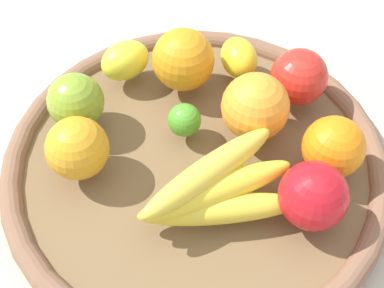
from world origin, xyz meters
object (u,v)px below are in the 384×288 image
Objects in this scene: orange_2 at (73,148)px; apple_0 at (72,101)px; apple_2 at (309,196)px; lemon_1 at (235,58)px; orange_1 at (251,107)px; lime_0 at (181,120)px; lemon_0 at (122,60)px; banana_bunch at (211,190)px; orange_0 at (180,60)px; apple_1 at (295,77)px; orange_3 at (329,147)px.

apple_0 is at bearing 10.01° from orange_2.
apple_2 reaches higher than apple_0.
lemon_1 is 0.88× the size of orange_2.
orange_2 is 0.27m from apple_2.
orange_1 is 1.10× the size of apple_2.
lime_0 is 0.55× the size of apple_2.
lemon_0 is at bearing 60.06° from orange_1.
apple_0 is 0.21m from banana_bunch.
banana_bunch is at bearing -168.69° from orange_0.
orange_3 is at bearing -166.35° from apple_1.
orange_3 is 0.11m from apple_1.
lemon_1 is 0.85× the size of apple_2.
orange_3 is 1.74× the size of lime_0.
banana_bunch is 0.20m from apple_1.
banana_bunch is 0.22m from lemon_1.
orange_3 is at bearing -121.00° from lemon_0.
apple_1 is (0.06, -0.06, -0.00)m from orange_1.
lime_0 is at bearing -96.89° from apple_0.
orange_0 is 0.25m from apple_2.
lime_0 is at bearing 49.65° from apple_2.
lime_0 is 0.57× the size of orange_2.
apple_0 is 1.09× the size of lemon_1.
lemon_0 is 0.93× the size of apple_1.
orange_0 is 0.20m from banana_bunch.
apple_2 reaches higher than lime_0.
orange_2 is (-0.06, 0.12, 0.02)m from lime_0.
apple_2 is (-0.12, -0.05, -0.00)m from orange_1.
lemon_0 is 0.23m from apple_1.
apple_0 is 0.97× the size of orange_3.
orange_2 is (-0.06, 0.21, -0.00)m from orange_1.
apple_1 is (-0.05, -0.07, 0.01)m from lemon_1.
orange_2 is at bearing -169.99° from apple_0.
lime_0 is at bearing 73.19° from orange_3.
orange_0 is 1.11× the size of orange_2.
apple_2 is at bearing 154.40° from orange_3.
apple_0 is at bearing 114.32° from lemon_1.
orange_2 is (-0.07, -0.01, 0.00)m from apple_0.
lime_0 is at bearing 92.81° from orange_1.
orange_3 reaches higher than lime_0.
orange_1 is 1.28× the size of lemon_1.
orange_3 is at bearing -25.60° from apple_2.
lemon_0 is 0.31m from apple_2.
apple_2 is (-0.23, -0.07, 0.01)m from lemon_1.
orange_1 is 1.14× the size of orange_3.
lemon_0 is at bearing 93.23° from lemon_1.
apple_0 reaches higher than banana_bunch.
apple_1 is 1.76× the size of lime_0.
apple_0 is at bearing 86.87° from orange_1.
apple_1 is 0.29m from orange_2.
orange_1 reaches higher than orange_0.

